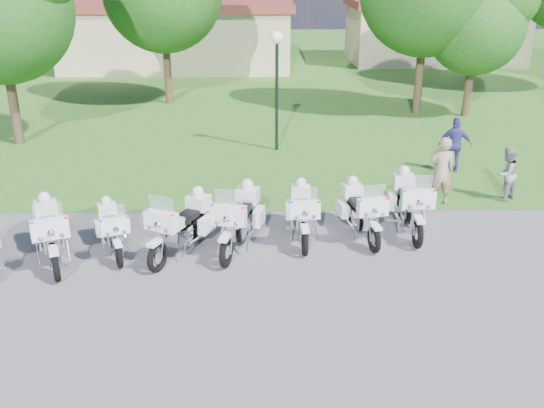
{
  "coord_description": "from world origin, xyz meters",
  "views": [
    {
      "loc": [
        -0.74,
        -12.48,
        6.45
      ],
      "look_at": [
        -0.49,
        1.2,
        0.95
      ],
      "focal_mm": 40.0,
      "sensor_mm": 36.0,
      "label": 1
    }
  ],
  "objects_px": {
    "motorcycle_2": "(112,228)",
    "motorcycle_5": "(302,212)",
    "lamp_post": "(277,62)",
    "bystander_b": "(506,174)",
    "motorcycle_1": "(50,232)",
    "motorcycle_6": "(361,210)",
    "motorcycle_7": "(409,202)",
    "motorcycle_3": "(182,225)",
    "bystander_a": "(442,171)",
    "bystander_c": "(455,145)",
    "motorcycle_4": "(239,218)"
  },
  "relations": [
    {
      "from": "bystander_b",
      "to": "motorcycle_1",
      "type": "bearing_deg",
      "value": -19.32
    },
    {
      "from": "motorcycle_6",
      "to": "lamp_post",
      "type": "xyz_separation_m",
      "value": [
        -1.92,
        7.5,
        2.51
      ]
    },
    {
      "from": "lamp_post",
      "to": "bystander_a",
      "type": "relative_size",
      "value": 2.16
    },
    {
      "from": "motorcycle_1",
      "to": "motorcycle_2",
      "type": "distance_m",
      "value": 1.38
    },
    {
      "from": "motorcycle_2",
      "to": "motorcycle_6",
      "type": "relative_size",
      "value": 0.85
    },
    {
      "from": "bystander_a",
      "to": "bystander_b",
      "type": "xyz_separation_m",
      "value": [
        1.95,
        0.28,
        -0.2
      ]
    },
    {
      "from": "motorcycle_4",
      "to": "motorcycle_6",
      "type": "xyz_separation_m",
      "value": [
        3.03,
        0.6,
        -0.07
      ]
    },
    {
      "from": "motorcycle_4",
      "to": "bystander_c",
      "type": "distance_m",
      "value": 8.79
    },
    {
      "from": "motorcycle_1",
      "to": "bystander_a",
      "type": "xyz_separation_m",
      "value": [
        9.88,
        3.32,
        0.27
      ]
    },
    {
      "from": "bystander_c",
      "to": "motorcycle_4",
      "type": "bearing_deg",
      "value": 51.54
    },
    {
      "from": "motorcycle_6",
      "to": "motorcycle_7",
      "type": "relative_size",
      "value": 0.91
    },
    {
      "from": "motorcycle_6",
      "to": "motorcycle_7",
      "type": "height_order",
      "value": "motorcycle_7"
    },
    {
      "from": "motorcycle_7",
      "to": "bystander_a",
      "type": "height_order",
      "value": "bystander_a"
    },
    {
      "from": "motorcycle_7",
      "to": "motorcycle_5",
      "type": "bearing_deg",
      "value": 10.04
    },
    {
      "from": "motorcycle_7",
      "to": "lamp_post",
      "type": "height_order",
      "value": "lamp_post"
    },
    {
      "from": "motorcycle_2",
      "to": "lamp_post",
      "type": "xyz_separation_m",
      "value": [
        4.1,
        8.33,
        2.59
      ]
    },
    {
      "from": "motorcycle_5",
      "to": "bystander_b",
      "type": "xyz_separation_m",
      "value": [
        5.99,
        2.45,
        0.11
      ]
    },
    {
      "from": "motorcycle_3",
      "to": "motorcycle_5",
      "type": "xyz_separation_m",
      "value": [
        2.88,
        0.79,
        -0.04
      ]
    },
    {
      "from": "motorcycle_1",
      "to": "bystander_b",
      "type": "relative_size",
      "value": 1.54
    },
    {
      "from": "motorcycle_5",
      "to": "motorcycle_3",
      "type": "bearing_deg",
      "value": 15.37
    },
    {
      "from": "lamp_post",
      "to": "motorcycle_1",
      "type": "bearing_deg",
      "value": -121.67
    },
    {
      "from": "motorcycle_2",
      "to": "motorcycle_7",
      "type": "xyz_separation_m",
      "value": [
        7.3,
        1.17,
        0.14
      ]
    },
    {
      "from": "lamp_post",
      "to": "bystander_a",
      "type": "distance_m",
      "value": 7.38
    },
    {
      "from": "motorcycle_2",
      "to": "bystander_a",
      "type": "distance_m",
      "value": 9.07
    },
    {
      "from": "motorcycle_1",
      "to": "motorcycle_4",
      "type": "xyz_separation_m",
      "value": [
        4.29,
        0.65,
        0.02
      ]
    },
    {
      "from": "lamp_post",
      "to": "bystander_b",
      "type": "relative_size",
      "value": 2.7
    },
    {
      "from": "motorcycle_3",
      "to": "bystander_a",
      "type": "relative_size",
      "value": 1.2
    },
    {
      "from": "motorcycle_5",
      "to": "bystander_a",
      "type": "bearing_deg",
      "value": -151.68
    },
    {
      "from": "motorcycle_1",
      "to": "motorcycle_3",
      "type": "relative_size",
      "value": 1.03
    },
    {
      "from": "motorcycle_4",
      "to": "motorcycle_5",
      "type": "distance_m",
      "value": 1.63
    },
    {
      "from": "bystander_c",
      "to": "motorcycle_2",
      "type": "bearing_deg",
      "value": 42.95
    },
    {
      "from": "motorcycle_2",
      "to": "bystander_c",
      "type": "xyz_separation_m",
      "value": [
        9.83,
        5.75,
        0.3
      ]
    },
    {
      "from": "motorcycle_5",
      "to": "motorcycle_6",
      "type": "xyz_separation_m",
      "value": [
        1.47,
        0.11,
        0.0
      ]
    },
    {
      "from": "motorcycle_7",
      "to": "bystander_a",
      "type": "relative_size",
      "value": 1.34
    },
    {
      "from": "motorcycle_1",
      "to": "motorcycle_3",
      "type": "bearing_deg",
      "value": 165.26
    },
    {
      "from": "motorcycle_3",
      "to": "motorcycle_5",
      "type": "height_order",
      "value": "motorcycle_3"
    },
    {
      "from": "lamp_post",
      "to": "bystander_c",
      "type": "xyz_separation_m",
      "value": [
        5.73,
        -2.58,
        -2.29
      ]
    },
    {
      "from": "bystander_a",
      "to": "bystander_b",
      "type": "bearing_deg",
      "value": -172.14
    },
    {
      "from": "motorcycle_6",
      "to": "motorcycle_7",
      "type": "distance_m",
      "value": 1.33
    },
    {
      "from": "motorcycle_4",
      "to": "lamp_post",
      "type": "distance_m",
      "value": 8.53
    },
    {
      "from": "motorcycle_1",
      "to": "motorcycle_5",
      "type": "relative_size",
      "value": 1.01
    },
    {
      "from": "motorcycle_2",
      "to": "motorcycle_3",
      "type": "xyz_separation_m",
      "value": [
        1.66,
        -0.07,
        0.11
      ]
    },
    {
      "from": "motorcycle_7",
      "to": "lamp_post",
      "type": "distance_m",
      "value": 8.21
    },
    {
      "from": "motorcycle_3",
      "to": "motorcycle_4",
      "type": "bearing_deg",
      "value": -142.55
    },
    {
      "from": "bystander_a",
      "to": "bystander_c",
      "type": "height_order",
      "value": "bystander_a"
    },
    {
      "from": "motorcycle_3",
      "to": "bystander_c",
      "type": "xyz_separation_m",
      "value": [
        8.17,
        5.82,
        0.19
      ]
    },
    {
      "from": "motorcycle_2",
      "to": "motorcycle_5",
      "type": "relative_size",
      "value": 0.85
    },
    {
      "from": "motorcycle_2",
      "to": "motorcycle_3",
      "type": "distance_m",
      "value": 1.67
    },
    {
      "from": "bystander_a",
      "to": "bystander_b",
      "type": "relative_size",
      "value": 1.25
    },
    {
      "from": "motorcycle_5",
      "to": "bystander_b",
      "type": "bearing_deg",
      "value": -157.69
    }
  ]
}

